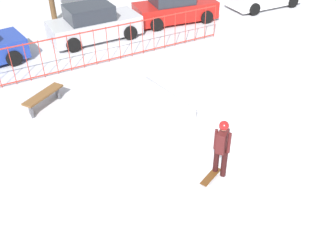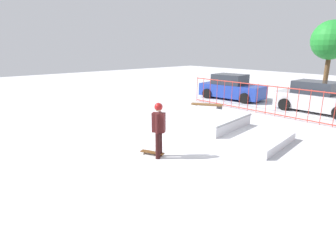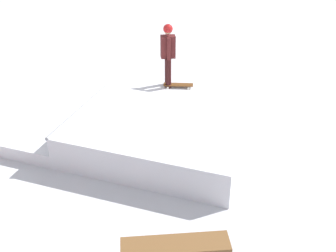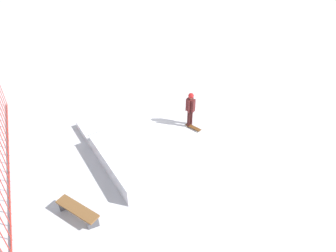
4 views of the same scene
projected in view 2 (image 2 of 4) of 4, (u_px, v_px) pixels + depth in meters
The scene contains 9 objects.
ground_plane at pixel (202, 141), 10.31m from camera, with size 60.00×60.00×0.00m, color silver.
skate_ramp at pixel (205, 124), 11.40m from camera, with size 5.70×3.30×0.74m.
skater at pixel (159, 126), 8.58m from camera, with size 0.44×0.40×1.73m.
skateboard at pixel (152, 152), 9.03m from camera, with size 0.81×0.51×0.09m.
perimeter_fence at pixel (281, 102), 13.66m from camera, with size 11.18×0.11×1.50m.
park_bench at pixel (207, 106), 14.62m from camera, with size 1.56×1.20×0.48m.
parked_car_blue at pixel (231, 88), 18.49m from camera, with size 4.27×2.30×1.60m.
parked_car_silver at pixel (317, 98), 14.79m from camera, with size 4.10×1.93×1.60m.
distant_tree at pixel (331, 41), 16.73m from camera, with size 2.29×2.29×4.85m.
Camera 2 is at (6.54, -7.38, 3.33)m, focal length 30.30 mm.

